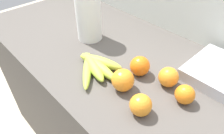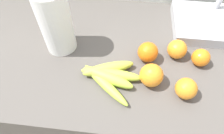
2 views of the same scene
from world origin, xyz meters
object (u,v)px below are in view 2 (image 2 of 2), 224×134
object	(u,v)px
orange_front	(151,75)
orange_far_right	(201,58)
sink_basin	(218,24)
orange_right	(148,52)
orange_back_right	(186,89)
paper_towel_roll	(56,22)
banana_bunch	(108,75)
orange_center	(177,50)

from	to	relation	value
orange_front	orange_far_right	world-z (taller)	orange_front
sink_basin	orange_right	bearing A→B (deg)	-145.13
orange_back_right	paper_towel_roll	bearing A→B (deg)	159.93
banana_bunch	orange_far_right	size ratio (longest dim) A/B	3.33
orange_back_right	paper_towel_roll	size ratio (longest dim) A/B	0.26
sink_basin	orange_far_right	bearing A→B (deg)	-117.03
orange_back_right	orange_center	distance (m)	0.17
banana_bunch	orange_front	size ratio (longest dim) A/B	2.71
orange_front	paper_towel_roll	world-z (taller)	paper_towel_roll
banana_bunch	orange_right	bearing A→B (deg)	38.67
paper_towel_roll	sink_basin	size ratio (longest dim) A/B	0.73
banana_bunch	paper_towel_roll	world-z (taller)	paper_towel_roll
orange_right	sink_basin	xyz separation A→B (m)	(0.30, 0.21, -0.01)
orange_front	paper_towel_roll	xyz separation A→B (m)	(-0.35, 0.13, 0.08)
banana_bunch	orange_center	xyz separation A→B (m)	(0.24, 0.13, 0.02)
sink_basin	orange_back_right	bearing A→B (deg)	-116.62
orange_far_right	sink_basin	world-z (taller)	sink_basin
orange_front	orange_back_right	bearing A→B (deg)	-17.91
orange_right	orange_front	bearing A→B (deg)	-83.37
banana_bunch	orange_far_right	xyz separation A→B (m)	(0.33, 0.11, 0.01)
orange_back_right	orange_front	xyz separation A→B (m)	(-0.11, 0.04, 0.00)
paper_towel_roll	sink_basin	distance (m)	0.67
orange_right	paper_towel_roll	distance (m)	0.35
orange_right	banana_bunch	bearing A→B (deg)	-141.33
orange_right	orange_far_right	xyz separation A→B (m)	(0.19, 0.00, -0.01)
orange_back_right	sink_basin	world-z (taller)	sink_basin
orange_back_right	orange_right	distance (m)	0.19
banana_bunch	orange_far_right	distance (m)	0.35
orange_front	orange_right	world-z (taller)	orange_front
orange_back_right	paper_towel_roll	world-z (taller)	paper_towel_roll
orange_right	sink_basin	size ratio (longest dim) A/B	0.20
orange_right	orange_far_right	bearing A→B (deg)	0.07
orange_back_right	orange_right	bearing A→B (deg)	131.53
paper_towel_roll	orange_far_right	bearing A→B (deg)	-3.06
orange_front	sink_basin	distance (m)	0.43
paper_towel_roll	orange_center	bearing A→B (deg)	-0.19
orange_back_right	sink_basin	xyz separation A→B (m)	(0.18, 0.35, -0.01)
banana_bunch	orange_back_right	distance (m)	0.26
orange_right	orange_far_right	distance (m)	0.19
banana_bunch	orange_back_right	size ratio (longest dim) A/B	3.06
orange_right	orange_far_right	world-z (taller)	orange_right
banana_bunch	paper_towel_roll	bearing A→B (deg)	146.47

